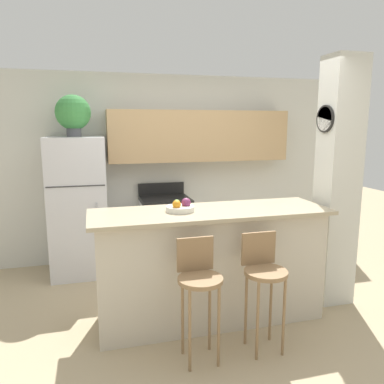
{
  "coord_description": "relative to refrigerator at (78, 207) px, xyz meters",
  "views": [
    {
      "loc": [
        -1.05,
        -3.24,
        1.87
      ],
      "look_at": [
        0.0,
        0.67,
        1.14
      ],
      "focal_mm": 35.0,
      "sensor_mm": 36.0,
      "label": 1
    }
  ],
  "objects": [
    {
      "name": "fruit_bowl",
      "position": [
        0.96,
        -1.53,
        0.26
      ],
      "size": [
        0.26,
        0.26,
        0.12
      ],
      "color": "silver",
      "rests_on": "counter_bar"
    },
    {
      "name": "refrigerator",
      "position": [
        0.0,
        0.0,
        0.0
      ],
      "size": [
        0.69,
        0.71,
        1.73
      ],
      "color": "silver",
      "rests_on": "ground_plane"
    },
    {
      "name": "potted_plant_on_fridge",
      "position": [
        -0.0,
        0.0,
        1.14
      ],
      "size": [
        0.42,
        0.42,
        0.5
      ],
      "color": "#4C4C51",
      "rests_on": "refrigerator"
    },
    {
      "name": "stove_range",
      "position": [
        1.12,
        0.06,
        -0.4
      ],
      "size": [
        0.65,
        0.61,
        1.07
      ],
      "color": "silver",
      "rests_on": "ground_plane"
    },
    {
      "name": "bar_stool_left",
      "position": [
        0.96,
        -2.12,
        -0.21
      ],
      "size": [
        0.36,
        0.36,
        0.98
      ],
      "color": "olive",
      "rests_on": "ground_plane"
    },
    {
      "name": "wall_back",
      "position": [
        1.39,
        0.33,
        0.59
      ],
      "size": [
        5.6,
        0.38,
        2.55
      ],
      "color": "silver",
      "rests_on": "ground_plane"
    },
    {
      "name": "trash_bin",
      "position": [
        0.57,
        -0.24,
        -0.68
      ],
      "size": [
        0.28,
        0.28,
        0.38
      ],
      "color": "#59595B",
      "rests_on": "ground_plane"
    },
    {
      "name": "bar_stool_right",
      "position": [
        1.52,
        -2.12,
        -0.21
      ],
      "size": [
        0.36,
        0.36,
        0.98
      ],
      "color": "olive",
      "rests_on": "ground_plane"
    },
    {
      "name": "counter_bar",
      "position": [
        1.24,
        -1.55,
        -0.32
      ],
      "size": [
        2.24,
        0.72,
        1.09
      ],
      "color": "beige",
      "rests_on": "ground_plane"
    },
    {
      "name": "ground_plane",
      "position": [
        1.24,
        -1.55,
        -0.87
      ],
      "size": [
        14.0,
        14.0,
        0.0
      ],
      "primitive_type": "plane",
      "color": "tan"
    },
    {
      "name": "pillar_right",
      "position": [
        2.63,
        -1.49,
        0.41
      ],
      "size": [
        0.38,
        0.32,
        2.55
      ],
      "color": "silver",
      "rests_on": "ground_plane"
    }
  ]
}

